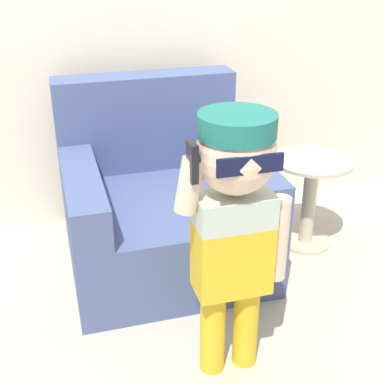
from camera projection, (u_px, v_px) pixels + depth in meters
ground_plane at (209, 271)px, 2.73m from camera, size 10.00×10.00×0.00m
armchair at (161, 204)px, 2.75m from camera, size 0.95×0.95×0.90m
person_child at (235, 210)px, 1.85m from camera, size 0.43×0.32×1.05m
side_table at (310, 194)px, 2.85m from camera, size 0.42×0.42×0.51m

